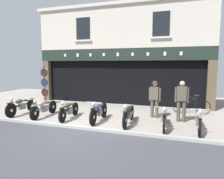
# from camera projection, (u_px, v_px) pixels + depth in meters

# --- Properties ---
(ground) EXTENTS (22.44, 22.00, 0.18)m
(ground) POSITION_uv_depth(u_px,v_px,m) (63.00, 139.00, 6.97)
(ground) COLOR #9E9288
(shop_facade) EXTENTS (10.74, 4.42, 5.89)m
(shop_facade) POSITION_uv_depth(u_px,v_px,m) (127.00, 75.00, 14.29)
(shop_facade) COLOR black
(shop_facade) RESTS_ON ground
(motorcycle_far_left) EXTENTS (0.62, 2.10, 0.92)m
(motorcycle_far_left) POSITION_uv_depth(u_px,v_px,m) (22.00, 105.00, 10.22)
(motorcycle_far_left) COLOR black
(motorcycle_far_left) RESTS_ON ground
(motorcycle_left) EXTENTS (0.62, 2.05, 0.91)m
(motorcycle_left) POSITION_uv_depth(u_px,v_px,m) (44.00, 108.00, 9.75)
(motorcycle_left) COLOR black
(motorcycle_left) RESTS_ON ground
(motorcycle_center_left) EXTENTS (0.62, 1.94, 0.89)m
(motorcycle_center_left) POSITION_uv_depth(u_px,v_px,m) (69.00, 110.00, 9.36)
(motorcycle_center_left) COLOR black
(motorcycle_center_left) RESTS_ON ground
(motorcycle_center) EXTENTS (0.62, 2.03, 0.93)m
(motorcycle_center) POSITION_uv_depth(u_px,v_px,m) (99.00, 111.00, 8.96)
(motorcycle_center) COLOR black
(motorcycle_center) RESTS_ON ground
(motorcycle_center_right) EXTENTS (0.62, 2.04, 0.92)m
(motorcycle_center_right) POSITION_uv_depth(u_px,v_px,m) (128.00, 114.00, 8.53)
(motorcycle_center_right) COLOR black
(motorcycle_center_right) RESTS_ON ground
(motorcycle_right) EXTENTS (0.62, 2.03, 0.93)m
(motorcycle_right) POSITION_uv_depth(u_px,v_px,m) (164.00, 117.00, 8.04)
(motorcycle_right) COLOR black
(motorcycle_right) RESTS_ON ground
(motorcycle_far_right) EXTENTS (0.62, 2.06, 0.93)m
(motorcycle_far_right) POSITION_uv_depth(u_px,v_px,m) (199.00, 119.00, 7.67)
(motorcycle_far_right) COLOR black
(motorcycle_far_right) RESTS_ON ground
(salesman_left) EXTENTS (0.55, 0.32, 1.65)m
(salesman_left) POSITION_uv_depth(u_px,v_px,m) (155.00, 98.00, 9.51)
(salesman_left) COLOR brown
(salesman_left) RESTS_ON ground
(shopkeeper_center) EXTENTS (0.56, 0.24, 1.71)m
(shopkeeper_center) POSITION_uv_depth(u_px,v_px,m) (182.00, 99.00, 8.82)
(shopkeeper_center) COLOR brown
(shopkeeper_center) RESTS_ON ground
(tyre_sign_pole) EXTENTS (0.54, 0.06, 2.29)m
(tyre_sign_pole) POSITION_uv_depth(u_px,v_px,m) (45.00, 83.00, 12.79)
(tyre_sign_pole) COLOR #232328
(tyre_sign_pole) RESTS_ON ground
(advert_board_near) EXTENTS (0.82, 0.03, 0.99)m
(advert_board_near) POSITION_uv_depth(u_px,v_px,m) (146.00, 73.00, 12.21)
(advert_board_near) COLOR silver
(leaning_bicycle) EXTENTS (1.79, 0.50, 0.94)m
(leaning_bicycle) POSITION_uv_depth(u_px,v_px,m) (191.00, 106.00, 10.38)
(leaning_bicycle) COLOR black
(leaning_bicycle) RESTS_ON ground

